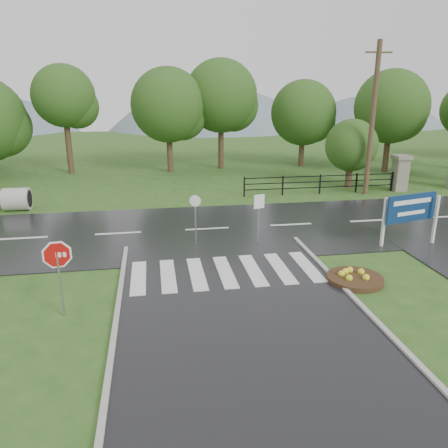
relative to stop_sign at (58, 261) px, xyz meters
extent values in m
plane|color=#2D541C|center=(5.04, -2.78, -1.69)|extent=(120.00, 120.00, 0.00)
cube|color=black|center=(5.04, 7.22, -1.69)|extent=(90.00, 8.00, 0.04)
cube|color=silver|center=(2.04, 2.22, -1.63)|extent=(0.50, 2.80, 0.02)
cube|color=silver|center=(3.04, 2.22, -1.63)|extent=(0.50, 2.80, 0.02)
cube|color=silver|center=(4.04, 2.22, -1.63)|extent=(0.50, 2.80, 0.02)
cube|color=silver|center=(5.04, 2.22, -1.63)|extent=(0.50, 2.80, 0.02)
cube|color=silver|center=(6.04, 2.22, -1.63)|extent=(0.50, 2.80, 0.02)
cube|color=silver|center=(7.04, 2.22, -1.63)|extent=(0.50, 2.80, 0.02)
cube|color=silver|center=(8.04, 2.22, -1.63)|extent=(0.50, 2.80, 0.02)
cube|color=gray|center=(18.04, 13.22, -0.69)|extent=(0.80, 0.80, 2.00)
cube|color=#6B6659|center=(18.04, 13.22, 0.43)|extent=(1.00, 1.00, 0.24)
cube|color=black|center=(12.79, 13.22, -1.29)|extent=(9.50, 0.05, 0.05)
cube|color=black|center=(12.79, 13.22, -0.94)|extent=(9.50, 0.05, 0.05)
cube|color=black|center=(12.79, 13.22, -0.59)|extent=(9.50, 0.05, 0.05)
cube|color=black|center=(8.04, 13.22, -1.09)|extent=(0.08, 0.08, 1.20)
cube|color=black|center=(17.54, 13.22, -1.09)|extent=(0.08, 0.08, 1.20)
sphere|color=slate|center=(13.04, 62.22, -18.97)|extent=(48.00, 48.00, 48.00)
sphere|color=slate|center=(41.04, 62.22, -14.65)|extent=(36.00, 36.00, 36.00)
cylinder|color=#9E9B93|center=(-4.49, 12.22, -1.09)|extent=(1.30, 1.20, 1.20)
cube|color=#939399|center=(0.00, 0.00, -0.80)|extent=(0.05, 0.05, 1.78)
cylinder|color=white|center=(0.00, 0.01, 0.18)|extent=(1.06, 0.21, 1.07)
cylinder|color=#AF0F0C|center=(0.00, 0.00, 0.18)|extent=(0.92, 0.19, 0.93)
cube|color=silver|center=(11.80, 3.81, -0.65)|extent=(0.13, 0.13, 2.08)
cube|color=silver|center=(14.09, 3.81, -0.65)|extent=(0.13, 0.13, 2.08)
cube|color=navy|center=(12.94, 3.81, -0.08)|extent=(2.44, 0.66, 1.14)
cube|color=white|center=(12.94, 3.77, 0.18)|extent=(1.92, 0.48, 0.19)
cube|color=white|center=(12.94, 3.77, -0.29)|extent=(1.42, 0.36, 0.16)
cylinder|color=#332111|center=(9.22, 0.81, -1.60)|extent=(1.87, 1.87, 0.19)
cube|color=#939399|center=(6.90, 4.97, -0.70)|extent=(0.04, 0.04, 1.99)
cube|color=white|center=(6.90, 4.95, 0.14)|extent=(0.46, 0.14, 0.58)
cylinder|color=#939399|center=(4.35, 5.59, -0.74)|extent=(0.06, 0.06, 1.91)
cylinder|color=white|center=(4.35, 5.57, 0.12)|extent=(0.46, 0.17, 0.48)
cylinder|color=#473523|center=(15.56, 12.72, 2.72)|extent=(0.29, 0.29, 8.83)
cube|color=brown|center=(15.56, 12.72, 6.45)|extent=(1.57, 0.17, 0.10)
cylinder|color=#3D2B1C|center=(15.34, 14.72, -0.56)|extent=(0.39, 0.39, 2.27)
sphere|color=#244916|center=(15.34, 14.72, 1.04)|extent=(3.33, 3.33, 3.33)
camera|label=1|loc=(2.69, -11.72, 4.53)|focal=35.00mm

